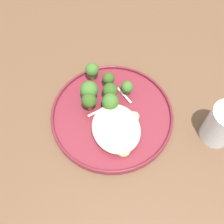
# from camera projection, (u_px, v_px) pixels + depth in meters

# --- Properties ---
(ground) EXTENTS (6.00, 6.00, 0.00)m
(ground) POSITION_uv_depth(u_px,v_px,m) (121.00, 198.00, 1.25)
(ground) COLOR #2D2B28
(wooden_dining_table) EXTENTS (1.40, 1.00, 0.74)m
(wooden_dining_table) POSITION_uv_depth(u_px,v_px,m) (129.00, 145.00, 0.68)
(wooden_dining_table) COLOR brown
(wooden_dining_table) RESTS_ON ground
(dinner_plate) EXTENTS (0.29, 0.29, 0.02)m
(dinner_plate) POSITION_uv_depth(u_px,v_px,m) (112.00, 114.00, 0.63)
(dinner_plate) COLOR maroon
(dinner_plate) RESTS_ON wooden_dining_table
(noodle_bed) EXTENTS (0.13, 0.11, 0.04)m
(noodle_bed) POSITION_uv_depth(u_px,v_px,m) (116.00, 128.00, 0.59)
(noodle_bed) COLOR beige
(noodle_bed) RESTS_ON dinner_plate
(seared_scallop_front_small) EXTENTS (0.03, 0.03, 0.02)m
(seared_scallop_front_small) POSITION_uv_depth(u_px,v_px,m) (122.00, 131.00, 0.59)
(seared_scallop_front_small) COLOR #E5C689
(seared_scallop_front_small) RESTS_ON dinner_plate
(seared_scallop_rear_pale) EXTENTS (0.03, 0.03, 0.02)m
(seared_scallop_rear_pale) POSITION_uv_depth(u_px,v_px,m) (112.00, 133.00, 0.59)
(seared_scallop_rear_pale) COLOR #E5C689
(seared_scallop_rear_pale) RESTS_ON dinner_plate
(seared_scallop_tilted_round) EXTENTS (0.02, 0.02, 0.02)m
(seared_scallop_tilted_round) POSITION_uv_depth(u_px,v_px,m) (134.00, 117.00, 0.61)
(seared_scallop_tilted_round) COLOR beige
(seared_scallop_tilted_round) RESTS_ON dinner_plate
(seared_scallop_right_edge) EXTENTS (0.03, 0.03, 0.01)m
(seared_scallop_right_edge) POSITION_uv_depth(u_px,v_px,m) (123.00, 149.00, 0.57)
(seared_scallop_right_edge) COLOR #E5C689
(seared_scallop_right_edge) RESTS_ON dinner_plate
(seared_scallop_on_noodles) EXTENTS (0.03, 0.03, 0.02)m
(seared_scallop_on_noodles) POSITION_uv_depth(u_px,v_px,m) (130.00, 140.00, 0.58)
(seared_scallop_on_noodles) COLOR #DBB77A
(seared_scallop_on_noodles) RESTS_ON dinner_plate
(broccoli_floret_beside_noodles) EXTENTS (0.04, 0.04, 0.06)m
(broccoli_floret_beside_noodles) POSITION_uv_depth(u_px,v_px,m) (110.00, 102.00, 0.60)
(broccoli_floret_beside_noodles) COLOR #89A356
(broccoli_floret_beside_noodles) RESTS_ON dinner_plate
(broccoli_floret_right_tilted) EXTENTS (0.03, 0.03, 0.04)m
(broccoli_floret_right_tilted) POSITION_uv_depth(u_px,v_px,m) (108.00, 79.00, 0.64)
(broccoli_floret_right_tilted) COLOR #7A994C
(broccoli_floret_right_tilted) RESTS_ON dinner_plate
(broccoli_floret_split_head) EXTENTS (0.04, 0.04, 0.05)m
(broccoli_floret_split_head) POSITION_uv_depth(u_px,v_px,m) (110.00, 91.00, 0.62)
(broccoli_floret_split_head) COLOR #7A994C
(broccoli_floret_split_head) RESTS_ON dinner_plate
(broccoli_floret_left_leaning) EXTENTS (0.03, 0.03, 0.04)m
(broccoli_floret_left_leaning) POSITION_uv_depth(u_px,v_px,m) (127.00, 87.00, 0.63)
(broccoli_floret_left_leaning) COLOR #89A356
(broccoli_floret_left_leaning) RESTS_ON dinner_plate
(broccoli_floret_rear_charred) EXTENTS (0.04, 0.04, 0.06)m
(broccoli_floret_rear_charred) POSITION_uv_depth(u_px,v_px,m) (89.00, 90.00, 0.61)
(broccoli_floret_rear_charred) COLOR #7A994C
(broccoli_floret_rear_charred) RESTS_ON dinner_plate
(broccoli_floret_tall_stalk) EXTENTS (0.03, 0.03, 0.05)m
(broccoli_floret_tall_stalk) POSITION_uv_depth(u_px,v_px,m) (92.00, 70.00, 0.65)
(broccoli_floret_tall_stalk) COLOR #89A356
(broccoli_floret_tall_stalk) RESTS_ON dinner_plate
(broccoli_floret_front_edge) EXTENTS (0.04, 0.04, 0.05)m
(broccoli_floret_front_edge) POSITION_uv_depth(u_px,v_px,m) (89.00, 101.00, 0.60)
(broccoli_floret_front_edge) COLOR #89A356
(broccoli_floret_front_edge) RESTS_ON dinner_plate
(onion_sliver_long_sliver) EXTENTS (0.01, 0.05, 0.00)m
(onion_sliver_long_sliver) POSITION_uv_depth(u_px,v_px,m) (97.00, 112.00, 0.62)
(onion_sliver_long_sliver) COLOR silver
(onion_sliver_long_sliver) RESTS_ON dinner_plate
(onion_sliver_short_strip) EXTENTS (0.05, 0.02, 0.00)m
(onion_sliver_short_strip) POSITION_uv_depth(u_px,v_px,m) (124.00, 95.00, 0.65)
(onion_sliver_short_strip) COLOR silver
(onion_sliver_short_strip) RESTS_ON dinner_plate
(water_glass) EXTENTS (0.07, 0.07, 0.10)m
(water_glass) POSITION_uv_depth(u_px,v_px,m) (221.00, 126.00, 0.57)
(water_glass) COLOR silver
(water_glass) RESTS_ON wooden_dining_table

